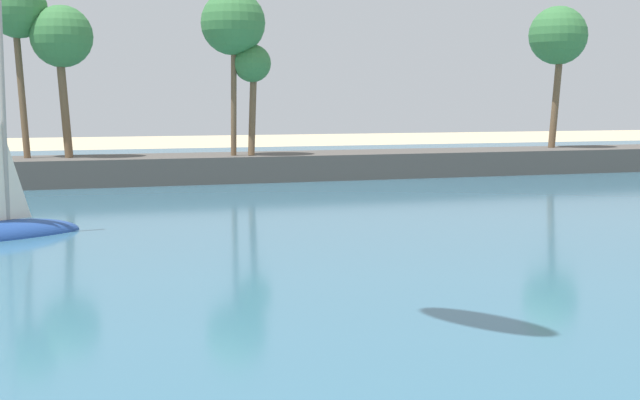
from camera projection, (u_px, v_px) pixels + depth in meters
sea at (127, 189)px, 54.32m from camera, size 220.00×87.18×0.06m
palm_headland at (134, 138)px, 57.60m from camera, size 107.36×6.37×12.99m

